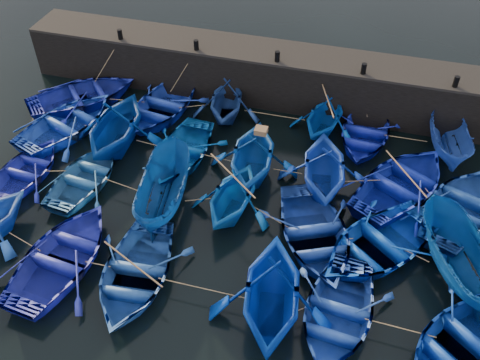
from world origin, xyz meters
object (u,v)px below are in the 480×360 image
(boat_0, at_px, (83,95))
(wooden_crate, at_px, (261,131))
(boat_13, at_px, (27,169))
(boat_8, at_px, (181,151))

(boat_0, xyz_separation_m, wooden_crate, (9.82, -2.84, 1.90))
(boat_13, relative_size, wooden_crate, 8.36)
(boat_8, xyz_separation_m, wooden_crate, (3.60, -0.11, 1.98))
(boat_0, relative_size, wooden_crate, 10.89)
(boat_13, height_order, wooden_crate, wooden_crate)
(boat_8, relative_size, boat_13, 1.12)
(boat_0, bearing_deg, wooden_crate, -150.02)
(boat_0, height_order, boat_8, boat_0)
(wooden_crate, bearing_deg, boat_0, 163.87)
(boat_8, bearing_deg, wooden_crate, 1.12)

